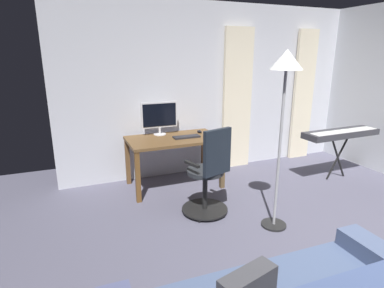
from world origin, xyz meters
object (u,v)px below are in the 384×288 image
desk (174,144)px  piano_keyboard (341,134)px  office_chair (209,176)px  computer_mouse (199,131)px  floor_lamp (285,80)px  computer_monitor (159,116)px  computer_keyboard (187,137)px

desk → piano_keyboard: piano_keyboard is taller
desk → office_chair: bearing=95.5°
desk → computer_mouse: bearing=-162.6°
floor_lamp → computer_monitor: bearing=-65.6°
office_chair → floor_lamp: bearing=-58.8°
computer_monitor → piano_keyboard: computer_monitor is taller
computer_mouse → floor_lamp: floor_lamp is taller
desk → floor_lamp: bearing=113.9°
floor_lamp → desk: bearing=-66.1°
piano_keyboard → floor_lamp: size_ratio=0.66×
piano_keyboard → computer_mouse: bearing=-23.7°
computer_keyboard → floor_lamp: (-0.49, 1.44, 0.88)m
floor_lamp → office_chair: bearing=-42.7°
computer_keyboard → computer_mouse: size_ratio=3.80×
office_chair → computer_monitor: (0.22, -1.22, 0.50)m
piano_keyboard → floor_lamp: 2.15m
computer_mouse → piano_keyboard: piano_keyboard is taller
computer_mouse → floor_lamp: size_ratio=0.05×
computer_monitor → floor_lamp: floor_lamp is taller
computer_keyboard → computer_mouse: computer_mouse is taller
computer_keyboard → computer_mouse: 0.35m
office_chair → piano_keyboard: 2.36m
desk → floor_lamp: size_ratio=0.68×
office_chair → computer_keyboard: office_chair is taller
floor_lamp → computer_keyboard: bearing=-71.1°
piano_keyboard → floor_lamp: (1.76, 0.82, 0.91)m
computer_monitor → computer_keyboard: computer_monitor is taller
computer_mouse → floor_lamp: (-0.21, 1.64, 0.87)m
desk → computer_monitor: 0.47m
computer_monitor → computer_keyboard: bearing=133.9°
desk → computer_keyboard: (-0.17, 0.06, 0.11)m
office_chair → piano_keyboard: bearing=-8.9°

